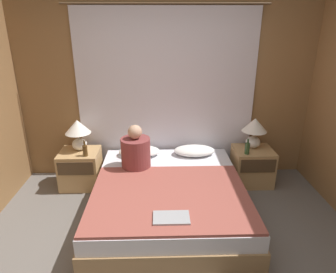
{
  "coord_description": "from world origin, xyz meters",
  "views": [
    {
      "loc": [
        -0.1,
        -2.12,
        2.1
      ],
      "look_at": [
        0.0,
        1.12,
        0.85
      ],
      "focal_mm": 32.0,
      "sensor_mm": 36.0,
      "label": 1
    }
  ],
  "objects_px": {
    "nightstand_right": "(252,166)",
    "beer_bottle_on_right_stand": "(247,148)",
    "person_left_in_bed": "(136,152)",
    "beer_bottle_on_left_stand": "(85,150)",
    "lamp_right": "(254,129)",
    "bed": "(169,198)",
    "pillow_right": "(194,151)",
    "laptop_on_bed": "(171,218)",
    "nightstand_left": "(81,168)",
    "lamp_left": "(78,131)",
    "pillow_left": "(139,151)"
  },
  "relations": [
    {
      "from": "pillow_right",
      "to": "lamp_left",
      "type": "bearing_deg",
      "value": 179.97
    },
    {
      "from": "pillow_left",
      "to": "person_left_in_bed",
      "type": "relative_size",
      "value": 0.99
    },
    {
      "from": "nightstand_left",
      "to": "lamp_right",
      "type": "height_order",
      "value": "lamp_right"
    },
    {
      "from": "nightstand_left",
      "to": "lamp_right",
      "type": "distance_m",
      "value": 2.39
    },
    {
      "from": "person_left_in_bed",
      "to": "laptop_on_bed",
      "type": "bearing_deg",
      "value": -70.12
    },
    {
      "from": "nightstand_right",
      "to": "lamp_right",
      "type": "height_order",
      "value": "lamp_right"
    },
    {
      "from": "pillow_left",
      "to": "person_left_in_bed",
      "type": "bearing_deg",
      "value": -92.66
    },
    {
      "from": "pillow_left",
      "to": "bed",
      "type": "bearing_deg",
      "value": -63.74
    },
    {
      "from": "nightstand_left",
      "to": "pillow_right",
      "type": "xyz_separation_m",
      "value": [
        1.54,
        0.07,
        0.21
      ]
    },
    {
      "from": "lamp_right",
      "to": "beer_bottle_on_right_stand",
      "type": "relative_size",
      "value": 2.01
    },
    {
      "from": "nightstand_left",
      "to": "laptop_on_bed",
      "type": "relative_size",
      "value": 1.54
    },
    {
      "from": "pillow_right",
      "to": "person_left_in_bed",
      "type": "bearing_deg",
      "value": -154.06
    },
    {
      "from": "bed",
      "to": "lamp_right",
      "type": "xyz_separation_m",
      "value": [
        1.17,
        0.76,
        0.57
      ]
    },
    {
      "from": "nightstand_right",
      "to": "person_left_in_bed",
      "type": "distance_m",
      "value": 1.63
    },
    {
      "from": "beer_bottle_on_left_stand",
      "to": "beer_bottle_on_right_stand",
      "type": "bearing_deg",
      "value": -0.0
    },
    {
      "from": "nightstand_left",
      "to": "pillow_right",
      "type": "bearing_deg",
      "value": 2.7
    },
    {
      "from": "nightstand_left",
      "to": "nightstand_right",
      "type": "bearing_deg",
      "value": 0.0
    },
    {
      "from": "lamp_left",
      "to": "person_left_in_bed",
      "type": "relative_size",
      "value": 0.74
    },
    {
      "from": "lamp_left",
      "to": "pillow_right",
      "type": "xyz_separation_m",
      "value": [
        1.54,
        -0.0,
        -0.3
      ]
    },
    {
      "from": "bed",
      "to": "nightstand_right",
      "type": "distance_m",
      "value": 1.35
    },
    {
      "from": "person_left_in_bed",
      "to": "beer_bottle_on_left_stand",
      "type": "relative_size",
      "value": 2.74
    },
    {
      "from": "lamp_right",
      "to": "person_left_in_bed",
      "type": "height_order",
      "value": "person_left_in_bed"
    },
    {
      "from": "bed",
      "to": "pillow_right",
      "type": "bearing_deg",
      "value": 63.74
    },
    {
      "from": "nightstand_left",
      "to": "pillow_left",
      "type": "xyz_separation_m",
      "value": [
        0.79,
        0.07,
        0.21
      ]
    },
    {
      "from": "beer_bottle_on_left_stand",
      "to": "beer_bottle_on_right_stand",
      "type": "relative_size",
      "value": 0.99
    },
    {
      "from": "nightstand_right",
      "to": "beer_bottle_on_right_stand",
      "type": "bearing_deg",
      "value": -135.24
    },
    {
      "from": "nightstand_left",
      "to": "beer_bottle_on_left_stand",
      "type": "xyz_separation_m",
      "value": [
        0.12,
        -0.13,
        0.33
      ]
    },
    {
      "from": "nightstand_right",
      "to": "laptop_on_bed",
      "type": "bearing_deg",
      "value": -130.23
    },
    {
      "from": "pillow_left",
      "to": "laptop_on_bed",
      "type": "bearing_deg",
      "value": -75.58
    },
    {
      "from": "person_left_in_bed",
      "to": "beer_bottle_on_left_stand",
      "type": "height_order",
      "value": "person_left_in_bed"
    },
    {
      "from": "lamp_right",
      "to": "beer_bottle_on_right_stand",
      "type": "height_order",
      "value": "lamp_right"
    },
    {
      "from": "nightstand_right",
      "to": "person_left_in_bed",
      "type": "height_order",
      "value": "person_left_in_bed"
    },
    {
      "from": "nightstand_left",
      "to": "person_left_in_bed",
      "type": "distance_m",
      "value": 0.91
    },
    {
      "from": "beer_bottle_on_left_stand",
      "to": "laptop_on_bed",
      "type": "height_order",
      "value": "beer_bottle_on_left_stand"
    },
    {
      "from": "beer_bottle_on_right_stand",
      "to": "nightstand_left",
      "type": "bearing_deg",
      "value": 176.51
    },
    {
      "from": "lamp_right",
      "to": "beer_bottle_on_right_stand",
      "type": "xyz_separation_m",
      "value": [
        -0.13,
        -0.21,
        -0.19
      ]
    },
    {
      "from": "nightstand_right",
      "to": "pillow_left",
      "type": "relative_size",
      "value": 0.92
    },
    {
      "from": "bed",
      "to": "person_left_in_bed",
      "type": "bearing_deg",
      "value": 135.4
    },
    {
      "from": "pillow_left",
      "to": "beer_bottle_on_right_stand",
      "type": "bearing_deg",
      "value": -8.36
    },
    {
      "from": "lamp_left",
      "to": "beer_bottle_on_left_stand",
      "type": "distance_m",
      "value": 0.31
    },
    {
      "from": "lamp_left",
      "to": "beer_bottle_on_right_stand",
      "type": "xyz_separation_m",
      "value": [
        2.2,
        -0.21,
        -0.19
      ]
    },
    {
      "from": "beer_bottle_on_left_stand",
      "to": "beer_bottle_on_right_stand",
      "type": "height_order",
      "value": "beer_bottle_on_right_stand"
    },
    {
      "from": "pillow_left",
      "to": "pillow_right",
      "type": "bearing_deg",
      "value": 0.0
    },
    {
      "from": "lamp_left",
      "to": "lamp_right",
      "type": "relative_size",
      "value": 1.0
    },
    {
      "from": "pillow_right",
      "to": "nightstand_left",
      "type": "bearing_deg",
      "value": -177.3
    },
    {
      "from": "lamp_right",
      "to": "beer_bottle_on_left_stand",
      "type": "xyz_separation_m",
      "value": [
        -2.21,
        -0.21,
        -0.19
      ]
    },
    {
      "from": "bed",
      "to": "nightstand_right",
      "type": "bearing_deg",
      "value": 30.38
    },
    {
      "from": "pillow_right",
      "to": "beer_bottle_on_left_stand",
      "type": "distance_m",
      "value": 1.44
    },
    {
      "from": "bed",
      "to": "laptop_on_bed",
      "type": "distance_m",
      "value": 0.74
    },
    {
      "from": "pillow_right",
      "to": "nightstand_right",
      "type": "bearing_deg",
      "value": -5.23
    }
  ]
}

